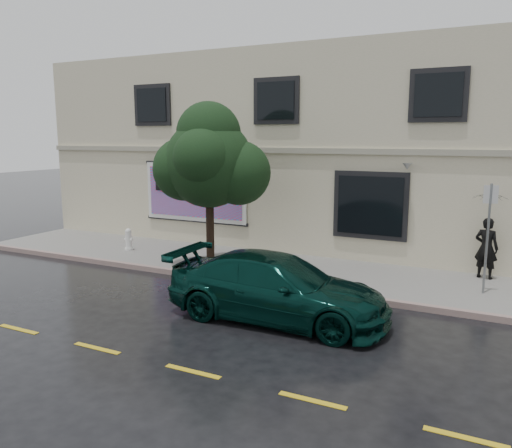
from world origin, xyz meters
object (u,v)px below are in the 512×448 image
at_px(street_tree, 209,164).
at_px(car, 277,288).
at_px(pedestrian, 486,248).
at_px(fire_hydrant, 129,239).

bearing_deg(street_tree, car, -38.68).
distance_m(car, pedestrian, 6.53).
bearing_deg(street_tree, fire_hydrant, 168.17).
height_order(pedestrian, fire_hydrant, pedestrian).
height_order(car, fire_hydrant, car).
xyz_separation_m(pedestrian, fire_hydrant, (-11.26, -1.60, -0.49)).
bearing_deg(car, fire_hydrant, 63.51).
distance_m(car, street_tree, 5.01).
distance_m(street_tree, fire_hydrant, 4.77).
distance_m(pedestrian, street_tree, 8.15).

